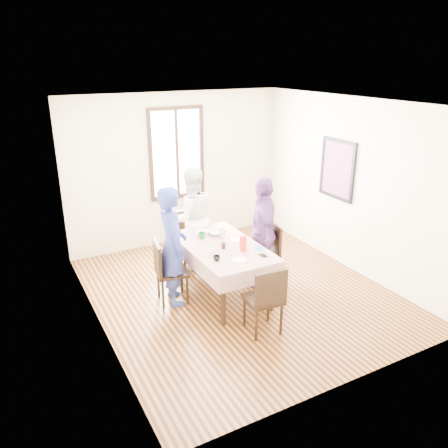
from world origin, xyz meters
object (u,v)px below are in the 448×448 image
(person_left, at_px, (172,246))
(dining_table, at_px, (222,270))
(chair_near, at_px, (263,299))
(person_far, at_px, (191,218))
(person_right, at_px, (262,231))
(chair_right, at_px, (263,254))
(chair_left, at_px, (172,272))
(chair_far, at_px, (192,240))

(person_left, bearing_deg, dining_table, -95.14)
(chair_near, relative_size, person_far, 0.55)
(person_left, height_order, person_right, person_left)
(chair_right, bearing_deg, person_left, 95.30)
(dining_table, height_order, person_far, person_far)
(chair_right, bearing_deg, chair_left, 95.35)
(person_far, bearing_deg, person_left, 56.23)
(person_left, bearing_deg, chair_left, 96.74)
(chair_near, height_order, person_left, person_left)
(chair_left, bearing_deg, dining_table, 88.15)
(chair_left, height_order, person_right, person_right)
(chair_near, bearing_deg, chair_far, 95.58)
(person_right, bearing_deg, dining_table, -62.69)
(chair_left, distance_m, person_left, 0.38)
(chair_far, height_order, chair_near, same)
(chair_left, relative_size, person_right, 0.55)
(chair_far, bearing_deg, chair_near, 97.46)
(dining_table, height_order, chair_far, chair_far)
(chair_right, relative_size, chair_far, 1.00)
(chair_left, distance_m, person_far, 1.21)
(dining_table, xyz_separation_m, chair_far, (0.00, 1.07, 0.08))
(chair_far, relative_size, person_far, 0.55)
(chair_near, distance_m, person_far, 2.15)
(dining_table, height_order, chair_near, chair_near)
(dining_table, bearing_deg, person_right, 4.01)
(person_right, bearing_deg, chair_near, -8.49)
(dining_table, bearing_deg, chair_right, 3.91)
(chair_right, xyz_separation_m, chair_near, (-0.71, -1.12, 0.00))
(chair_left, distance_m, chair_near, 1.41)
(chair_far, height_order, person_right, person_right)
(dining_table, height_order, chair_left, chair_left)
(dining_table, bearing_deg, person_far, 90.00)
(chair_far, relative_size, person_left, 0.54)
(dining_table, height_order, chair_right, chair_right)
(person_far, bearing_deg, dining_table, 93.68)
(chair_near, bearing_deg, chair_right, 63.10)
(person_left, bearing_deg, chair_far, -30.13)
(person_far, distance_m, person_right, 1.22)
(chair_far, relative_size, chair_near, 1.00)
(chair_left, distance_m, chair_far, 1.17)
(dining_table, relative_size, chair_right, 1.71)
(chair_left, distance_m, person_right, 1.46)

